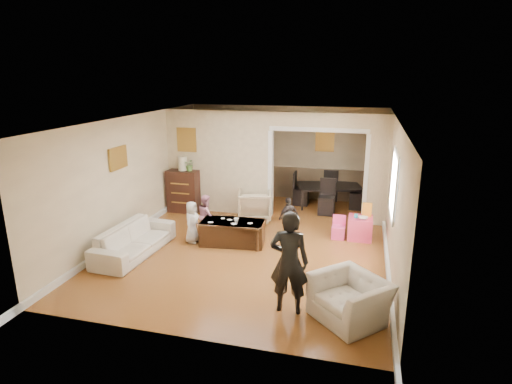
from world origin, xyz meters
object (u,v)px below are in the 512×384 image
(dining_table, at_px, (329,196))
(child_toddler, at_px, (288,217))
(cyan_cup, at_px, (356,216))
(adult_person, at_px, (289,262))
(coffee_table, at_px, (233,232))
(play_table, at_px, (360,228))
(table_lamp, at_px, (183,163))
(coffee_cup, at_px, (236,220))
(child_kneel_a, at_px, (192,222))
(child_kneel_b, at_px, (206,215))
(sofa, at_px, (134,240))
(dresser, at_px, (184,191))
(armchair_back, at_px, (255,205))
(armchair_front, at_px, (350,299))

(dining_table, xyz_separation_m, child_toddler, (-0.68, -2.33, 0.14))
(cyan_cup, bearing_deg, adult_person, -105.57)
(coffee_table, xyz_separation_m, play_table, (2.59, 0.94, -0.00))
(table_lamp, xyz_separation_m, adult_person, (3.47, -4.02, -0.47))
(coffee_cup, relative_size, child_toddler, 0.12)
(child_kneel_a, height_order, child_kneel_b, child_kneel_b)
(sofa, distance_m, dresser, 2.75)
(play_table, relative_size, child_kneel_b, 0.55)
(armchair_back, xyz_separation_m, coffee_cup, (0.03, -1.60, 0.17))
(dresser, distance_m, child_toddler, 3.08)
(play_table, bearing_deg, child_toddler, -172.99)
(sofa, bearing_deg, child_kneel_b, -35.45)
(armchair_front, relative_size, coffee_table, 0.76)
(dresser, relative_size, child_toddler, 1.25)
(coffee_table, height_order, dining_table, dining_table)
(table_lamp, height_order, play_table, table_lamp)
(dresser, relative_size, coffee_cup, 10.48)
(coffee_table, distance_m, child_toddler, 1.30)
(armchair_back, height_order, coffee_cup, armchair_back)
(table_lamp, bearing_deg, sofa, -87.01)
(sofa, bearing_deg, cyan_cup, -63.03)
(dining_table, bearing_deg, child_toddler, -120.77)
(armchair_front, height_order, child_kneel_a, child_kneel_a)
(table_lamp, distance_m, cyan_cup, 4.50)
(coffee_table, height_order, child_kneel_a, child_kneel_a)
(armchair_back, xyz_separation_m, coffee_table, (-0.07, -1.55, -0.12))
(dresser, bearing_deg, cyan_cup, -10.94)
(adult_person, bearing_deg, child_kneel_a, -42.09)
(play_table, relative_size, child_kneel_a, 0.57)
(sofa, bearing_deg, armchair_front, -104.07)
(coffee_cup, height_order, child_kneel_b, child_kneel_b)
(cyan_cup, bearing_deg, armchair_front, -89.68)
(coffee_cup, height_order, child_kneel_a, child_kneel_a)
(armchair_back, bearing_deg, armchair_front, 108.26)
(sofa, distance_m, child_kneel_b, 1.66)
(dresser, bearing_deg, dining_table, 20.54)
(coffee_cup, xyz_separation_m, dining_table, (1.63, 3.13, -0.25))
(dresser, height_order, coffee_table, dresser)
(dresser, relative_size, child_kneel_b, 1.18)
(dresser, bearing_deg, table_lamp, 0.00)
(sofa, bearing_deg, dresser, 5.82)
(table_lamp, xyz_separation_m, child_kneel_b, (1.17, -1.43, -0.81))
(adult_person, height_order, child_kneel_b, adult_person)
(cyan_cup, relative_size, dining_table, 0.05)
(armchair_front, bearing_deg, armchair_back, 166.94)
(armchair_front, distance_m, child_kneel_b, 4.12)
(coffee_table, xyz_separation_m, cyan_cup, (2.49, 0.89, 0.28))
(adult_person, height_order, child_toddler, adult_person)
(dining_table, bearing_deg, adult_person, -105.86)
(adult_person, bearing_deg, coffee_table, -55.99)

